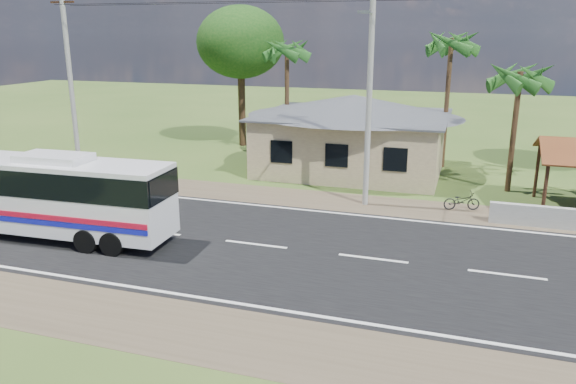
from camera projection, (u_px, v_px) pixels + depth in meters
name	position (u px, v px, depth m)	size (l,w,h in m)	color
ground	(256.00, 245.00, 21.44)	(120.00, 120.00, 0.00)	#304D1B
road	(256.00, 245.00, 21.44)	(120.00, 16.00, 0.03)	black
house	(353.00, 125.00, 32.29)	(12.40, 10.00, 5.00)	#C8B485
utility_poles	(362.00, 80.00, 24.98)	(32.80, 2.22, 11.00)	#9E9E99
palm_near	(520.00, 78.00, 27.09)	(2.80, 2.80, 6.70)	#47301E
palm_mid	(451.00, 44.00, 31.84)	(2.80, 2.80, 8.20)	#47301E
palm_far	(287.00, 51.00, 35.41)	(2.80, 2.80, 7.70)	#47301E
tree_behind_house	(240.00, 43.00, 38.31)	(6.00, 6.00, 9.61)	#47301E
coach_bus	(38.00, 189.00, 21.82)	(11.00, 2.77, 3.39)	silver
motorcycle	(462.00, 201.00, 25.54)	(0.57, 1.63, 0.86)	black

